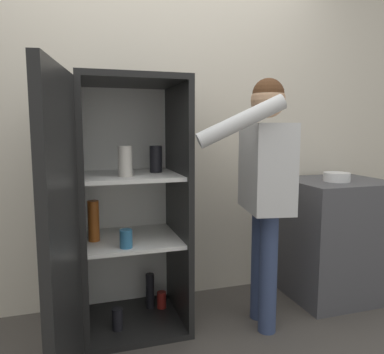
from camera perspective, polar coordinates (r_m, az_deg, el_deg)
name	(u,v)px	position (r m, az deg, el deg)	size (l,w,h in m)	color
wall_back	(154,127)	(2.73, -5.80, 7.63)	(7.00, 0.06, 2.55)	beige
refrigerator	(119,210)	(2.29, -11.10, -4.97)	(0.79, 1.24, 1.57)	black
person	(265,174)	(2.35, 11.02, 0.44)	(0.67, 0.57, 1.56)	#384770
counter	(334,238)	(3.07, 20.88, -8.62)	(0.72, 0.63, 0.88)	#4C4C51
bowl	(337,177)	(2.90, 21.19, 0.01)	(0.19, 0.19, 0.06)	white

